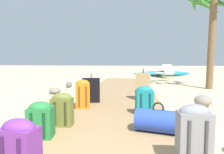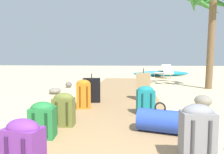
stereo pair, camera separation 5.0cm
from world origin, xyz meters
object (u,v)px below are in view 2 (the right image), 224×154
at_px(suitcase_tan, 143,86).
at_px(backpack_purple, 23,149).
at_px(backpack_orange, 83,93).
at_px(lounge_chair, 164,72).
at_px(backpack_grey, 197,133).
at_px(suitcase_black, 92,90).
at_px(backpack_green, 43,119).
at_px(kayak, 161,73).
at_px(backpack_teal, 146,99).
at_px(palm_tree_far_right, 212,7).
at_px(duffel_bag_blue, 160,121).
at_px(backpack_olive, 64,108).

distance_m(suitcase_tan, backpack_purple, 3.89).
distance_m(backpack_orange, lounge_chair, 8.82).
distance_m(backpack_grey, backpack_purple, 1.62).
bearing_deg(suitcase_black, lounge_chair, 68.81).
height_order(backpack_green, kayak, backpack_green).
relative_size(backpack_orange, kayak, 0.16).
bearing_deg(backpack_grey, suitcase_tan, 95.55).
xyz_separation_m(backpack_teal, kayak, (1.79, 9.92, -0.19)).
xyz_separation_m(suitcase_tan, palm_tree_far_right, (2.69, 2.83, 2.62)).
bearing_deg(backpack_grey, lounge_chair, 82.55).
height_order(palm_tree_far_right, kayak, palm_tree_far_right).
bearing_deg(palm_tree_far_right, suitcase_black, -141.05).
xyz_separation_m(backpack_green, backpack_teal, (1.46, 1.31, 0.03)).
bearing_deg(duffel_bag_blue, suitcase_tan, 92.02).
distance_m(backpack_olive, kayak, 11.17).
distance_m(palm_tree_far_right, lounge_chair, 5.31).
bearing_deg(suitcase_tan, lounge_chair, 76.92).
distance_m(backpack_teal, lounge_chair, 8.84).
distance_m(backpack_green, kayak, 11.69).
height_order(backpack_orange, backpack_green, backpack_orange).
distance_m(backpack_orange, backpack_teal, 1.35).
distance_m(backpack_orange, backpack_grey, 2.79).
bearing_deg(backpack_green, palm_tree_far_right, 52.84).
bearing_deg(backpack_purple, backpack_grey, 15.52).
bearing_deg(backpack_green, backpack_purple, -75.34).
relative_size(duffel_bag_blue, palm_tree_far_right, 0.18).
xyz_separation_m(backpack_green, backpack_olive, (0.12, 0.51, 0.02)).
distance_m(backpack_orange, suitcase_tan, 1.67).
height_order(backpack_olive, suitcase_tan, suitcase_tan).
relative_size(backpack_orange, suitcase_tan, 0.75).
bearing_deg(lounge_chair, palm_tree_far_right, -77.38).
height_order(backpack_teal, palm_tree_far_right, palm_tree_far_right).
relative_size(backpack_olive, kayak, 0.14).
bearing_deg(backpack_purple, suitcase_black, 90.43).
bearing_deg(lounge_chair, suitcase_tan, -103.08).
height_order(backpack_teal, suitcase_tan, suitcase_tan).
bearing_deg(backpack_purple, backpack_olive, 95.16).
relative_size(backpack_orange, backpack_green, 1.26).
bearing_deg(backpack_green, suitcase_tan, 60.83).
height_order(backpack_olive, palm_tree_far_right, palm_tree_far_right).
bearing_deg(suitcase_black, palm_tree_far_right, 38.95).
xyz_separation_m(suitcase_black, backpack_green, (-0.23, -2.33, -0.04)).
bearing_deg(backpack_teal, backpack_green, -137.94).
distance_m(backpack_grey, suitcase_tan, 3.26).
bearing_deg(palm_tree_far_right, backpack_orange, -136.40).
height_order(backpack_teal, backpack_purple, backpack_purple).
xyz_separation_m(backpack_orange, backpack_olive, (-0.05, -1.19, -0.05)).
relative_size(backpack_grey, kayak, 0.16).
bearing_deg(palm_tree_far_right, backpack_grey, -111.31).
bearing_deg(backpack_orange, backpack_olive, -92.18).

